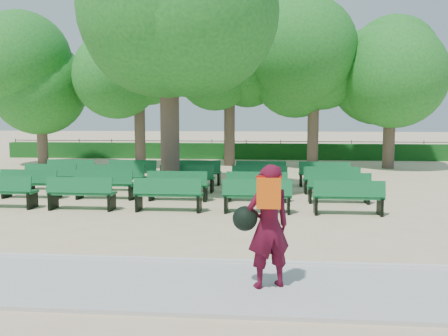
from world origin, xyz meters
name	(u,v)px	position (x,y,z in m)	size (l,w,h in m)	color
ground	(189,201)	(0.00, 0.00, 0.00)	(120.00, 120.00, 0.00)	#CCB287
paving	(108,283)	(0.00, -7.40, 0.03)	(30.00, 2.20, 0.06)	#B2B1AD
curb	(130,260)	(0.00, -6.25, 0.05)	(30.00, 0.12, 0.10)	silver
hedge	(228,151)	(0.00, 14.00, 0.45)	(26.00, 0.70, 0.90)	#134C17
fence	(229,158)	(0.00, 14.40, 0.00)	(26.00, 0.10, 1.02)	black
tree_line	(222,166)	(0.00, 10.00, 0.00)	(21.80, 6.80, 7.04)	#207523
bench_array	(185,193)	(-0.28, 0.89, 0.09)	(1.81, 0.63, 1.13)	#10602E
tree_among	(169,36)	(-0.80, 1.27, 5.01)	(5.43, 5.43, 7.48)	brown
person	(267,224)	(2.37, -7.43, 0.99)	(0.90, 0.66, 1.80)	#470A1C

